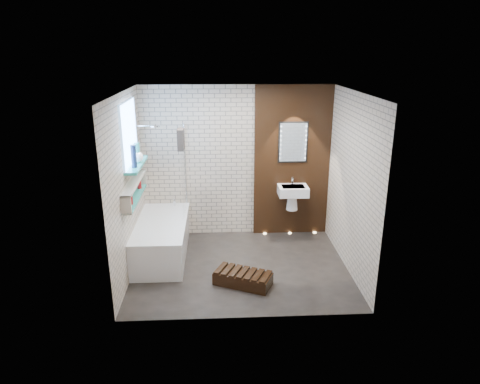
{
  "coord_description": "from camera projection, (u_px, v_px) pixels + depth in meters",
  "views": [
    {
      "loc": [
        -0.31,
        -5.88,
        3.18
      ],
      "look_at": [
        0.0,
        0.15,
        1.15
      ],
      "focal_mm": 32.49,
      "sensor_mm": 36.0,
      "label": 1
    }
  ],
  "objects": [
    {
      "name": "led_mirror",
      "position": [
        293.0,
        142.0,
        7.28
      ],
      "size": [
        0.5,
        0.02,
        0.7
      ],
      "color": "black",
      "rests_on": "walnut_panel"
    },
    {
      "name": "room_shell",
      "position": [
        241.0,
        185.0,
        6.18
      ],
      "size": [
        3.24,
        3.2,
        2.6
      ],
      "color": "#B7A691",
      "rests_on": "ground"
    },
    {
      "name": "display_niche",
      "position": [
        135.0,
        190.0,
        6.27
      ],
      "size": [
        0.14,
        1.3,
        0.26
      ],
      "color": "teal",
      "rests_on": "room_shell"
    },
    {
      "name": "clerestory_window",
      "position": [
        130.0,
        140.0,
        6.24
      ],
      "size": [
        0.18,
        1.0,
        0.94
      ],
      "color": "#7FADE0",
      "rests_on": "room_shell"
    },
    {
      "name": "niche_bottles",
      "position": [
        135.0,
        192.0,
        6.31
      ],
      "size": [
        0.06,
        0.86,
        0.16
      ],
      "color": "maroon",
      "rests_on": "display_niche"
    },
    {
      "name": "towel",
      "position": [
        181.0,
        139.0,
        6.53
      ],
      "size": [
        0.09,
        0.24,
        0.32
      ],
      "primitive_type": "cube",
      "color": "black",
      "rests_on": "bath_screen"
    },
    {
      "name": "shower_head",
      "position": [
        154.0,
        126.0,
        6.79
      ],
      "size": [
        0.18,
        0.18,
        0.02
      ],
      "primitive_type": "cylinder",
      "color": "silver",
      "rests_on": "room_shell"
    },
    {
      "name": "sill_vases",
      "position": [
        137.0,
        156.0,
        6.32
      ],
      "size": [
        0.17,
        0.39,
        0.33
      ],
      "color": "white",
      "rests_on": "clerestory_window"
    },
    {
      "name": "bath_screen",
      "position": [
        184.0,
        171.0,
        6.98
      ],
      "size": [
        0.01,
        0.78,
        1.4
      ],
      "primitive_type": "cube",
      "color": "white",
      "rests_on": "bathtub"
    },
    {
      "name": "walnut_step",
      "position": [
        243.0,
        279.0,
        6.08
      ],
      "size": [
        0.86,
        0.64,
        0.17
      ],
      "primitive_type": "cube",
      "rotation": [
        0.0,
        0.0,
        -0.43
      ],
      "color": "black",
      "rests_on": "ground"
    },
    {
      "name": "walnut_panel",
      "position": [
        292.0,
        162.0,
        7.43
      ],
      "size": [
        1.3,
        0.06,
        2.6
      ],
      "primitive_type": "cube",
      "color": "black",
      "rests_on": "ground"
    },
    {
      "name": "bathtub",
      "position": [
        162.0,
        239.0,
        6.86
      ],
      "size": [
        0.79,
        1.74,
        0.7
      ],
      "color": "white",
      "rests_on": "ground"
    },
    {
      "name": "ground",
      "position": [
        241.0,
        267.0,
        6.59
      ],
      "size": [
        3.2,
        3.2,
        0.0
      ],
      "primitive_type": "plane",
      "color": "black",
      "rests_on": "ground"
    },
    {
      "name": "washbasin",
      "position": [
        293.0,
        194.0,
        7.4
      ],
      "size": [
        0.5,
        0.36,
        0.58
      ],
      "color": "white",
      "rests_on": "walnut_panel"
    },
    {
      "name": "floor_uplights",
      "position": [
        290.0,
        233.0,
        7.77
      ],
      "size": [
        0.96,
        0.06,
        0.01
      ],
      "color": "#FFD899",
      "rests_on": "ground"
    }
  ]
}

